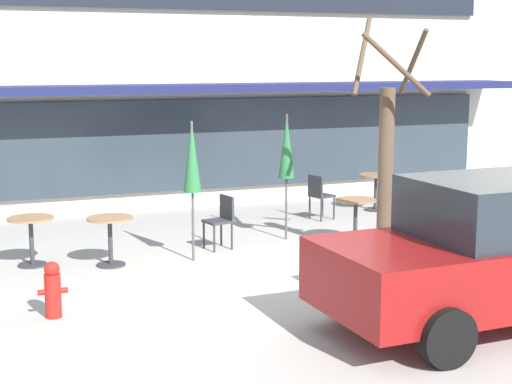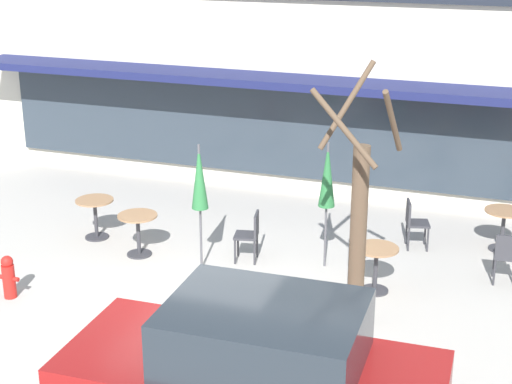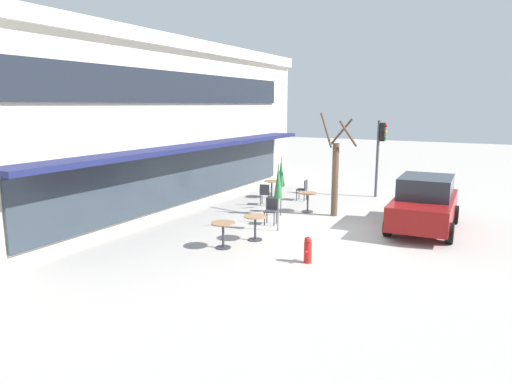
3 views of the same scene
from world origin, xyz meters
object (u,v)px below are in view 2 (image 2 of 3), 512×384
at_px(patio_umbrella_green_folded, 327,176).
at_px(cafe_chair_2, 250,233).
at_px(cafe_table_near_wall, 376,262).
at_px(patio_umbrella_cream_folded, 199,178).
at_px(fire_hydrant, 9,277).
at_px(cafe_chair_0, 507,254).
at_px(cafe_table_streetside, 95,212).
at_px(cafe_chair_1, 414,220).
at_px(cafe_table_by_tree, 138,228).
at_px(parked_sedan, 255,377).
at_px(cafe_table_mid_patio, 503,223).
at_px(street_tree, 358,221).

bearing_deg(patio_umbrella_green_folded, cafe_chair_2, -169.87).
height_order(cafe_table_near_wall, patio_umbrella_cream_folded, patio_umbrella_cream_folded).
bearing_deg(fire_hydrant, patio_umbrella_green_folded, 33.12).
xyz_separation_m(cafe_table_near_wall, patio_umbrella_cream_folded, (-2.96, -0.15, 1.11)).
relative_size(patio_umbrella_green_folded, cafe_chair_0, 2.47).
bearing_deg(cafe_table_streetside, patio_umbrella_cream_folded, -13.82).
relative_size(cafe_chair_1, cafe_chair_2, 1.00).
bearing_deg(cafe_table_near_wall, patio_umbrella_cream_folded, -177.08).
distance_m(patio_umbrella_cream_folded, cafe_chair_2, 1.42).
bearing_deg(patio_umbrella_cream_folded, cafe_table_by_tree, 173.15).
distance_m(cafe_table_streetside, parked_sedan, 6.82).
xyz_separation_m(cafe_table_by_tree, cafe_chair_1, (4.50, 1.99, 0.01)).
height_order(cafe_table_near_wall, fire_hydrant, cafe_table_near_wall).
bearing_deg(cafe_table_streetside, cafe_chair_2, -0.03).
xyz_separation_m(cafe_table_near_wall, patio_umbrella_green_folded, (-1.01, 0.67, 1.11)).
xyz_separation_m(cafe_table_mid_patio, cafe_chair_2, (-4.08, -2.00, 0.01)).
xyz_separation_m(patio_umbrella_cream_folded, cafe_chair_2, (0.67, 0.59, -1.10)).
relative_size(cafe_table_near_wall, cafe_chair_1, 0.85).
bearing_deg(cafe_table_streetside, cafe_table_near_wall, -4.69).
relative_size(patio_umbrella_cream_folded, street_tree, 0.58).
bearing_deg(cafe_table_near_wall, fire_hydrant, -157.95).
distance_m(cafe_table_near_wall, patio_umbrella_cream_folded, 3.16).
xyz_separation_m(cafe_table_streetside, street_tree, (5.27, -1.54, 1.09)).
height_order(cafe_chair_2, street_tree, street_tree).
bearing_deg(cafe_chair_0, cafe_table_near_wall, -153.04).
relative_size(cafe_chair_1, street_tree, 0.23).
distance_m(parked_sedan, fire_hydrant, 5.35).
xyz_separation_m(cafe_table_streetside, parked_sedan, (4.88, -4.74, 0.36)).
relative_size(cafe_table_mid_patio, patio_umbrella_cream_folded, 0.35).
distance_m(cafe_chair_1, cafe_chair_2, 2.99).
height_order(cafe_table_mid_patio, patio_umbrella_green_folded, patio_umbrella_green_folded).
height_order(cafe_table_streetside, patio_umbrella_cream_folded, patio_umbrella_cream_folded).
relative_size(cafe_table_by_tree, cafe_chair_1, 0.85).
distance_m(patio_umbrella_green_folded, cafe_chair_1, 2.15).
height_order(cafe_table_mid_patio, fire_hydrant, cafe_table_mid_patio).
relative_size(patio_umbrella_green_folded, cafe_chair_2, 2.47).
xyz_separation_m(cafe_table_near_wall, parked_sedan, (-0.48, -4.30, 0.36)).
xyz_separation_m(cafe_table_near_wall, cafe_chair_2, (-2.29, 0.44, 0.01)).
relative_size(cafe_table_streetside, parked_sedan, 0.18).
bearing_deg(street_tree, cafe_chair_2, 145.13).
height_order(cafe_table_by_tree, fire_hydrant, cafe_table_by_tree).
bearing_deg(fire_hydrant, cafe_table_near_wall, 22.05).
xyz_separation_m(cafe_chair_2, parked_sedan, (1.81, -4.74, 0.35)).
bearing_deg(cafe_chair_0, cafe_chair_2, -172.63).
bearing_deg(cafe_table_near_wall, patio_umbrella_green_folded, 146.64).
relative_size(cafe_chair_0, parked_sedan, 0.21).
xyz_separation_m(cafe_chair_0, fire_hydrant, (-7.29, -3.15, -0.17)).
bearing_deg(cafe_chair_0, parked_sedan, -114.49).
bearing_deg(street_tree, cafe_table_near_wall, 85.69).
height_order(patio_umbrella_green_folded, cafe_chair_2, patio_umbrella_green_folded).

